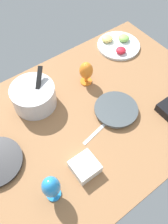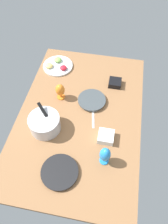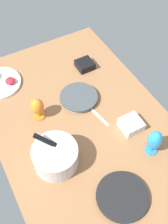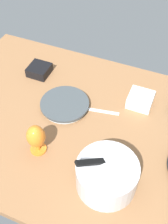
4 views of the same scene
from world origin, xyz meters
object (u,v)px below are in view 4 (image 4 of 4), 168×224
object	(u,v)px
dinner_plate_right	(65,105)
square_bowl_black	(39,70)
mixing_bowl	(107,175)
square_bowl_white	(141,99)
hurricane_glass_orange	(36,137)

from	to	relation	value
dinner_plate_right	square_bowl_black	bearing A→B (deg)	-36.57
dinner_plate_right	mixing_bowl	size ratio (longest dim) A/B	1.00
square_bowl_white	mixing_bowl	bearing A→B (deg)	89.11
mixing_bowl	square_bowl_white	size ratio (longest dim) A/B	2.04
dinner_plate_right	hurricane_glass_orange	xyz separation A→B (cm)	(-0.14, 28.29, 7.63)
mixing_bowl	square_bowl_black	size ratio (longest dim) A/B	2.15
mixing_bowl	hurricane_glass_orange	bearing A→B (deg)	-6.96
mixing_bowl	hurricane_glass_orange	world-z (taller)	mixing_bowl
dinner_plate_right	hurricane_glass_orange	world-z (taller)	hurricane_glass_orange
mixing_bowl	square_bowl_white	xyz separation A→B (cm)	(-0.77, -49.44, -3.85)
hurricane_glass_orange	square_bowl_black	distance (cm)	52.75
square_bowl_white	square_bowl_black	distance (cm)	59.03
dinner_plate_right	square_bowl_white	bearing A→B (deg)	-153.90
dinner_plate_right	square_bowl_white	world-z (taller)	square_bowl_white
square_bowl_white	square_bowl_black	bearing A→B (deg)	-0.97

